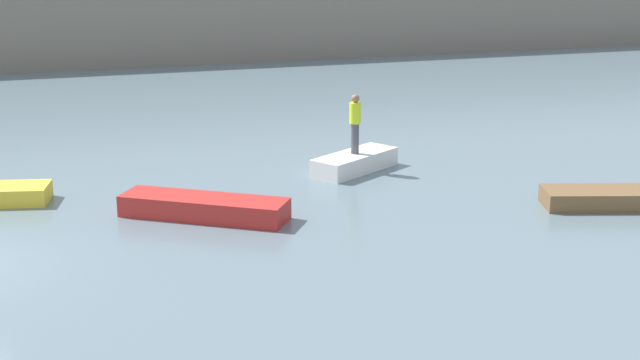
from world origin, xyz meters
name	(u,v)px	position (x,y,z in m)	size (l,w,h in m)	color
rowboat_red	(204,207)	(5.75, 1.84, 0.25)	(3.95, 1.06, 0.50)	red
rowboat_white	(355,162)	(10.52, 4.74, 0.25)	(2.74, 0.98, 0.50)	white
rowboat_brown	(610,198)	(15.32, -0.28, 0.22)	(3.24, 1.13, 0.43)	brown
person_hiviz_shirt	(355,121)	(10.52, 4.74, 1.42)	(0.32, 0.32, 1.66)	#4C4C56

